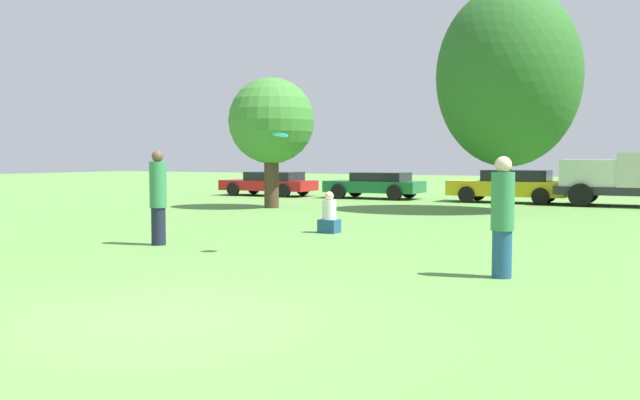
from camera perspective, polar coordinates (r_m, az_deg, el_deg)
ground_plane at (r=8.17m, az=-12.71°, el=-9.47°), size 120.00×120.00×0.00m
person_thrower at (r=14.83m, az=-13.01°, el=0.23°), size 0.35×0.35×1.95m
person_catcher at (r=10.89m, az=14.60°, el=-1.28°), size 0.35×0.35×1.83m
frisbee at (r=13.06m, az=-3.23°, el=5.31°), size 0.30×0.29×0.09m
bystander_sitting at (r=16.82m, az=0.75°, el=-1.32°), size 0.45×0.38×1.00m
tree_0 at (r=25.09m, az=-3.98°, el=6.35°), size 3.05×3.05×4.63m
tree_1 at (r=24.21m, az=15.05°, el=9.65°), size 4.71×4.71×7.43m
parked_car_red at (r=32.80m, az=-4.10°, el=1.40°), size 4.45×2.08×1.12m
parked_car_green at (r=30.61m, az=4.56°, el=1.27°), size 4.23×2.13×1.14m
parked_car_yellow at (r=28.79m, az=15.16°, el=1.16°), size 4.62×2.06×1.30m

